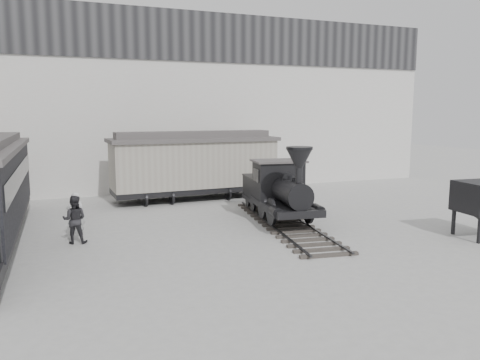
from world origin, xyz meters
name	(u,v)px	position (x,y,z in m)	size (l,w,h in m)	color
ground	(294,249)	(0.00, 0.00, 0.00)	(90.00, 90.00, 0.00)	#9E9E9B
north_wall	(188,102)	(0.00, 14.98, 5.55)	(34.00, 2.51, 11.00)	silver
locomotive	(280,194)	(1.40, 4.08, 1.28)	(3.41, 9.98, 3.46)	#2D2724
boxcar	(195,164)	(-0.72, 10.83, 2.03)	(9.56, 3.33, 3.87)	black
visitor_a	(76,215)	(-7.30, 4.30, 0.92)	(0.67, 0.44, 1.83)	silver
visitor_b	(74,220)	(-7.38, 3.61, 0.91)	(0.89, 0.69, 1.82)	#28272B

